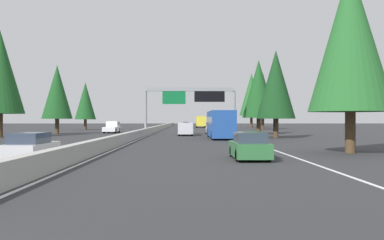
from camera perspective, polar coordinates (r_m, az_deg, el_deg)
ground_plane at (r=66.02m, az=-5.41°, el=-1.79°), size 320.00×320.00×0.00m
median_barrier at (r=85.97m, az=-4.53°, el=-1.05°), size 180.00×0.56×0.90m
shoulder_stripe_right at (r=76.04m, az=3.90°, el=-1.54°), size 160.00×0.16×0.01m
shoulder_stripe_median at (r=75.97m, az=-4.61°, el=-1.54°), size 160.00×0.16×0.01m
sign_gantry_overhead at (r=58.96m, az=-0.10°, el=3.08°), size 0.50×12.68×6.58m
sedan_distant_b at (r=23.28m, az=7.71°, el=-3.55°), size 4.40×1.80×1.47m
bus_mid_right at (r=48.65m, az=3.80°, el=-0.44°), size 11.50×2.55×3.10m
pickup_mid_left at (r=60.98m, az=2.84°, el=-1.08°), size 5.60×2.00×1.86m
sedan_distant_a at (r=116.93m, az=-0.82°, el=-0.64°), size 4.40×1.80×1.47m
box_truck_far_right at (r=109.67m, az=1.20°, el=-0.20°), size 8.50×2.40×2.95m
minivan_near_center at (r=56.57m, az=-0.87°, el=-1.14°), size 5.00×1.95×1.69m
oncoming_near at (r=69.24m, az=-10.68°, el=-0.95°), size 5.60×2.00×1.86m
oncoming_far at (r=23.81m, az=-20.86°, el=-3.47°), size 4.40×1.80×1.47m
conifer_right_foreground at (r=29.32m, az=20.50°, el=10.24°), size 5.30×5.30×12.06m
conifer_right_near at (r=50.48m, az=11.20°, el=4.69°), size 4.50×4.50×10.22m
conifer_right_mid at (r=63.33m, az=8.94°, el=4.15°), size 4.81×4.81×10.94m
conifer_right_far at (r=93.54m, az=9.47°, el=3.40°), size 5.48×5.48×12.44m
conifer_right_distant at (r=114.85m, az=7.98°, el=3.40°), size 6.37×6.37×14.48m
conifer_left_near at (r=56.37m, az=-24.39°, el=5.93°), size 5.72×5.72×13.01m
conifer_left_mid at (r=66.24m, az=-17.66°, el=3.59°), size 4.50×4.50×10.23m
conifer_left_far at (r=90.74m, az=-14.13°, el=2.49°), size 4.33×4.33×9.83m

